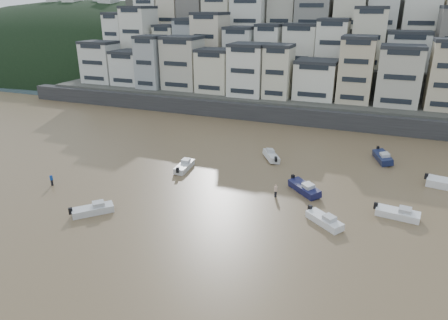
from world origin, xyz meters
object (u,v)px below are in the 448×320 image
at_px(boat_i, 383,156).
at_px(boat_j, 93,208).
at_px(boat_h, 271,155).
at_px(boat_e, 304,187).
at_px(boat_d, 398,212).
at_px(boat_b, 325,219).
at_px(boat_f, 184,165).
at_px(person_pink, 276,191).
at_px(person_blue, 52,180).

bearing_deg(boat_i, boat_j, -63.10).
height_order(boat_h, boat_e, boat_e).
distance_m(boat_j, boat_d, 36.19).
distance_m(boat_b, boat_e, 8.40).
distance_m(boat_f, boat_i, 31.76).
bearing_deg(boat_j, boat_f, 30.05).
relative_size(boat_d, person_pink, 3.05).
bearing_deg(boat_i, person_blue, -75.28).
distance_m(boat_f, person_pink, 15.85).
height_order(boat_j, boat_b, boat_j).
height_order(boat_j, person_pink, person_pink).
xyz_separation_m(boat_i, person_pink, (-12.71, -18.91, 0.05)).
distance_m(boat_b, boat_h, 21.06).
xyz_separation_m(boat_j, boat_d, (34.04, 12.30, 0.01)).
height_order(boat_e, person_pink, person_pink).
distance_m(boat_f, boat_h, 14.42).
xyz_separation_m(boat_d, boat_h, (-18.90, 13.22, 0.01)).
relative_size(boat_b, person_pink, 3.00).
relative_size(boat_d, boat_h, 0.99).
relative_size(boat_h, person_pink, 3.09).
relative_size(boat_j, boat_e, 0.90).
bearing_deg(person_pink, boat_e, 40.39).
height_order(boat_j, boat_f, boat_f).
bearing_deg(boat_b, boat_i, 114.44).
distance_m(boat_d, boat_i, 19.13).
height_order(boat_j, boat_d, boat_d).
bearing_deg(boat_d, person_blue, -163.25).
distance_m(boat_e, person_blue, 34.72).
distance_m(boat_h, boat_e, 12.72).
relative_size(boat_f, boat_b, 1.04).
relative_size(boat_h, boat_i, 0.89).
relative_size(boat_h, person_blue, 3.09).
xyz_separation_m(person_blue, person_pink, (29.83, 7.89, 0.00)).
bearing_deg(boat_e, boat_f, -140.01).
bearing_deg(boat_d, boat_i, 102.98).
distance_m(boat_j, boat_i, 44.77).
height_order(boat_d, boat_b, boat_d).
relative_size(boat_j, boat_i, 0.87).
xyz_separation_m(boat_b, boat_i, (5.75, 23.69, 0.11)).
height_order(boat_b, person_blue, person_blue).
bearing_deg(boat_h, boat_d, -156.07).
bearing_deg(boat_d, boat_b, -142.20).
relative_size(boat_f, person_pink, 3.11).
relative_size(boat_i, person_blue, 3.48).
bearing_deg(person_pink, person_blue, -165.19).
bearing_deg(boat_e, boat_b, -19.63).
bearing_deg(boat_h, person_pink, 166.42).
relative_size(boat_j, person_blue, 3.02).
distance_m(boat_b, person_pink, 8.45).
bearing_deg(boat_f, boat_h, -55.86).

